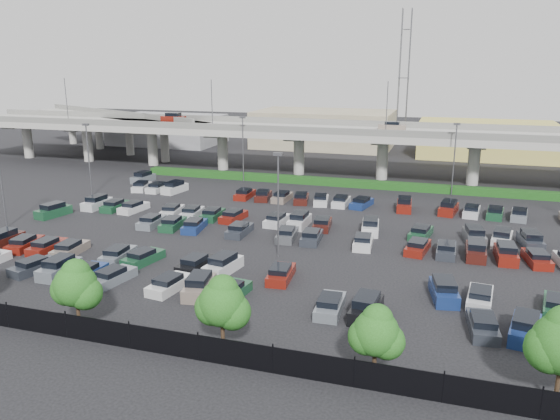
# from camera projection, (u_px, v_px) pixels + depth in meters

# --- Properties ---
(ground) EXTENTS (280.00, 280.00, 0.00)m
(ground) POSITION_uv_depth(u_px,v_px,m) (300.00, 233.00, 61.02)
(ground) COLOR black
(overpass) EXTENTS (150.00, 13.00, 15.80)m
(overpass) POSITION_uv_depth(u_px,v_px,m) (351.00, 135.00, 88.75)
(overpass) COLOR #9B9A92
(overpass) RESTS_ON ground
(on_ramp) EXTENTS (50.93, 30.13, 8.80)m
(on_ramp) POSITION_uv_depth(u_px,v_px,m) (115.00, 120.00, 113.92)
(on_ramp) COLOR #9B9A92
(on_ramp) RESTS_ON ground
(hedge) EXTENTS (66.00, 1.60, 1.10)m
(hedge) POSITION_uv_depth(u_px,v_px,m) (343.00, 183.00, 83.90)
(hedge) COLOR #173E12
(hedge) RESTS_ON ground
(fence) EXTENTS (70.00, 0.10, 2.00)m
(fence) POSITION_uv_depth(u_px,v_px,m) (183.00, 345.00, 35.02)
(fence) COLOR black
(fence) RESTS_ON ground
(tree_row) EXTENTS (65.07, 3.66, 5.94)m
(tree_row) POSITION_uv_depth(u_px,v_px,m) (202.00, 300.00, 35.47)
(tree_row) COLOR #332316
(tree_row) RESTS_ON ground
(parked_cars) EXTENTS (63.18, 41.63, 1.67)m
(parked_cars) POSITION_uv_depth(u_px,v_px,m) (289.00, 237.00, 57.64)
(parked_cars) COLOR slate
(parked_cars) RESTS_ON ground
(light_poles) EXTENTS (66.90, 48.38, 10.30)m
(light_poles) POSITION_uv_depth(u_px,v_px,m) (270.00, 173.00, 62.42)
(light_poles) COLOR #4F4F55
(light_poles) RESTS_ON ground
(distant_buildings) EXTENTS (138.00, 24.00, 9.00)m
(distant_buildings) POSITION_uv_depth(u_px,v_px,m) (436.00, 135.00, 113.39)
(distant_buildings) COLOR gray
(distant_buildings) RESTS_ON ground
(comm_tower) EXTENTS (2.40, 2.40, 30.00)m
(comm_tower) POSITION_uv_depth(u_px,v_px,m) (404.00, 75.00, 123.92)
(comm_tower) COLOR #4F4F55
(comm_tower) RESTS_ON ground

